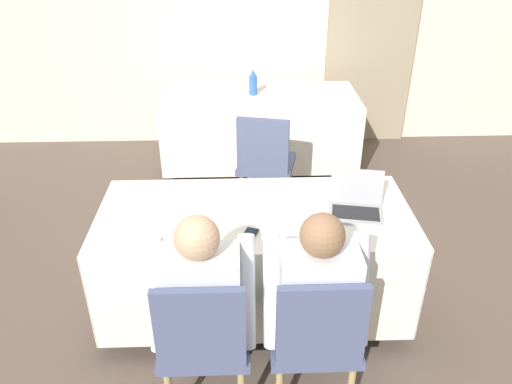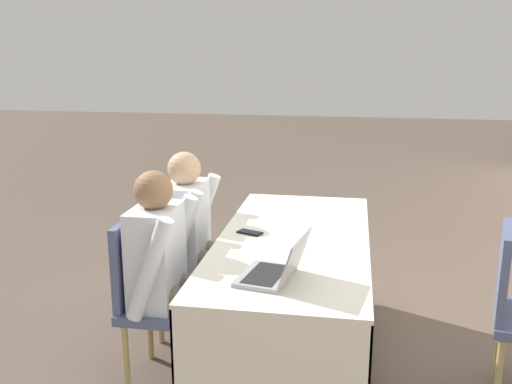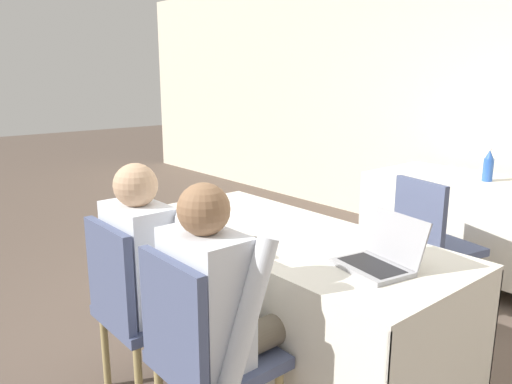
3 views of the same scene
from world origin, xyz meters
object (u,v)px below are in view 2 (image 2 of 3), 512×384
cell_phone (250,233)px  chair_near_right (153,293)px  person_checkered_shirt (198,234)px  laptop (274,271)px  chair_near_left (183,257)px  person_white_shirt (171,266)px

cell_phone → chair_near_right: 0.62m
cell_phone → person_checkered_shirt: person_checkered_shirt is taller
laptop → person_checkered_shirt: (-0.85, -0.59, -0.14)m
laptop → person_checkered_shirt: bearing=-134.7°
chair_near_left → chair_near_right: same height
chair_near_left → person_checkered_shirt: size_ratio=0.78×
laptop → chair_near_left: bearing=-130.3°
chair_near_left → chair_near_right: (0.54, 0.00, 0.00)m
laptop → chair_near_left: 1.13m
laptop → person_white_shirt: person_white_shirt is taller
cell_phone → person_white_shirt: (0.31, -0.36, -0.10)m
cell_phone → chair_near_right: bearing=-35.4°
cell_phone → chair_near_left: 0.58m
laptop → chair_near_right: (-0.31, -0.69, -0.30)m
chair_near_left → person_checkered_shirt: bearing=-90.0°
cell_phone → chair_near_left: (-0.23, -0.47, -0.26)m
cell_phone → chair_near_right: (0.31, -0.47, -0.26)m
person_checkered_shirt → chair_near_left: bearing=90.0°
cell_phone → chair_near_right: size_ratio=0.17×
chair_near_left → person_white_shirt: person_white_shirt is taller
cell_phone → person_white_shirt: person_white_shirt is taller
person_white_shirt → laptop: bearing=-118.0°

